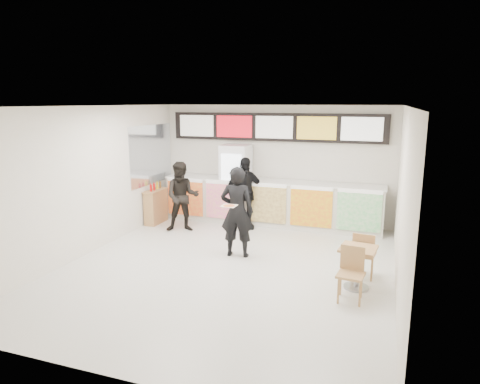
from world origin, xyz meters
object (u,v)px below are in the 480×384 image
at_px(service_counter, 270,203).
at_px(customer_mid, 244,193).
at_px(customer_main, 237,212).
at_px(cafe_table, 358,260).
at_px(drinks_fridge, 236,184).
at_px(customer_left, 182,197).
at_px(condiment_ledge, 156,206).

xyz_separation_m(service_counter, customer_mid, (-0.51, -0.54, 0.32)).
bearing_deg(customer_mid, customer_main, -110.27).
bearing_deg(cafe_table, service_counter, 133.51).
height_order(service_counter, customer_main, customer_main).
height_order(service_counter, customer_mid, customer_mid).
bearing_deg(drinks_fridge, customer_mid, -52.97).
relative_size(service_counter, customer_left, 3.29).
relative_size(customer_mid, cafe_table, 1.19).
bearing_deg(drinks_fridge, cafe_table, -44.29).
bearing_deg(customer_left, customer_mid, 4.12).
height_order(customer_main, customer_left, customer_main).
xyz_separation_m(customer_main, cafe_table, (2.42, -0.80, -0.42)).
distance_m(customer_main, condiment_ledge, 3.24).
distance_m(drinks_fridge, customer_mid, 0.71).
distance_m(service_counter, customer_main, 2.43).
xyz_separation_m(service_counter, condiment_ledge, (-2.82, -0.82, -0.13)).
relative_size(customer_left, cafe_table, 1.13).
distance_m(service_counter, drinks_fridge, 1.03).
xyz_separation_m(service_counter, customer_main, (-0.04, -2.41, 0.35)).
xyz_separation_m(drinks_fridge, condiment_ledge, (-1.88, -0.84, -0.56)).
xyz_separation_m(drinks_fridge, cafe_table, (3.31, -3.23, -0.50)).
relative_size(cafe_table, condiment_ledge, 1.43).
relative_size(drinks_fridge, condiment_ledge, 1.92).
relative_size(customer_main, cafe_table, 1.23).
distance_m(customer_left, condiment_ledge, 1.12).
distance_m(customer_mid, condiment_ledge, 2.37).
xyz_separation_m(drinks_fridge, customer_mid, (0.42, -0.56, -0.11)).
bearing_deg(drinks_fridge, condiment_ledge, -156.02).
bearing_deg(customer_left, service_counter, 10.64).
bearing_deg(service_counter, drinks_fridge, 179.01).
distance_m(customer_mid, cafe_table, 3.95).
distance_m(customer_left, cafe_table, 4.69).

